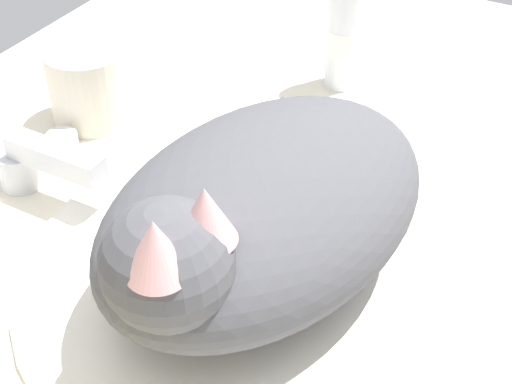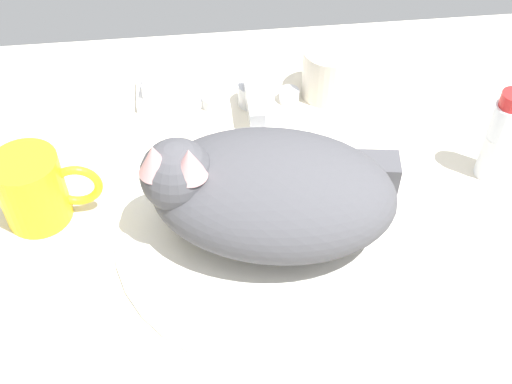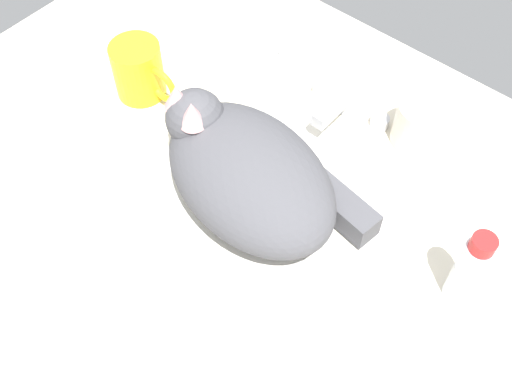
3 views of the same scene
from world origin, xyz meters
TOP-DOWN VIEW (x-y plane):
  - ground_plane at (0.00, 0.00)cm, footprint 110.00×82.50cm
  - sink_basin at (0.00, 0.00)cm, footprint 36.25×36.25cm
  - faucet at (0.00, 21.85)cm, footprint 13.60×10.67cm
  - cat at (-0.86, 0.38)cm, footprint 31.26×23.13cm
  - coffee_mug at (-26.65, 5.54)cm, footprint 11.83×7.63cm
  - rinse_cup at (11.00, 24.45)cm, footprint 7.38×7.38cm
  - soap_dish at (-11.24, 26.09)cm, footprint 9.00×6.40cm
  - soap_bar at (-11.24, 26.09)cm, footprint 7.15×4.98cm
  - toothpaste_bottle at (28.14, 6.40)cm, footprint 3.51×3.51cm

SIDE VIEW (x-z plane):
  - ground_plane at x=0.00cm, z-range -3.00..0.00cm
  - sink_basin at x=0.00cm, z-range 0.00..0.87cm
  - soap_dish at x=-11.24cm, z-range 0.00..1.20cm
  - soap_bar at x=-11.24cm, z-range 1.20..3.28cm
  - faucet at x=0.00cm, z-range -0.32..4.98cm
  - rinse_cup at x=11.00cm, z-range 0.00..7.19cm
  - coffee_mug at x=-26.65cm, z-range 0.00..8.92cm
  - toothpaste_bottle at x=28.14cm, z-range -0.45..12.18cm
  - cat at x=-0.86cm, z-range -0.27..13.59cm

